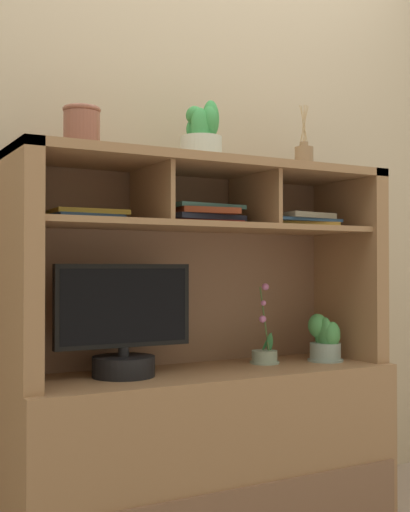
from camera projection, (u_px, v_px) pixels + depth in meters
back_wall at (172, 148)px, 2.60m from camera, size 6.00×0.02×2.80m
media_console at (204, 413)px, 2.36m from camera, size 1.37×0.50×1.31m
tv_monitor at (124, 330)px, 2.21m from camera, size 0.47×0.21×0.37m
potted_orchid at (265, 353)px, 2.50m from camera, size 0.11×0.11×0.30m
potted_fern at (324, 340)px, 2.56m from camera, size 0.14×0.14×0.18m
magazine_stack_left at (293, 221)px, 2.57m from camera, size 0.34×0.27×0.05m
magazine_stack_centre at (85, 215)px, 2.20m from camera, size 0.26×0.21×0.04m
magazine_stack_right at (199, 215)px, 2.40m from camera, size 0.32×0.27×0.07m
diffuser_bottle at (304, 158)px, 2.59m from camera, size 0.07×0.07×0.26m
potted_succulent at (202, 137)px, 2.39m from camera, size 0.17×0.17×0.23m
ceramic_vase at (82, 130)px, 2.17m from camera, size 0.12×0.12×0.15m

